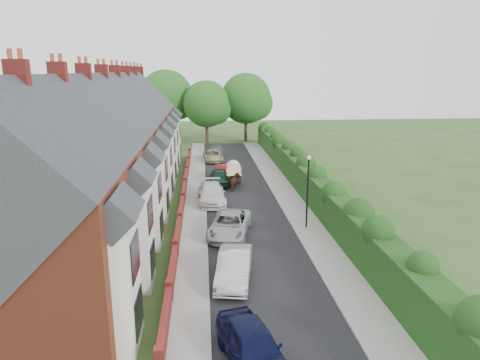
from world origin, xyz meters
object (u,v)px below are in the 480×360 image
Objects in this scene: horse at (235,182)px; car_white at (212,193)px; car_silver_b at (230,224)px; car_green at (220,177)px; car_grey at (216,151)px; car_red at (224,173)px; car_navy at (253,347)px; car_silver_a at (234,267)px; horse_cart at (234,171)px; lamppost at (308,183)px; car_beige at (213,156)px.

car_white is at bearing 69.57° from horse.
car_green is (-0.12, 12.93, -0.00)m from car_silver_b.
horse is at bearing -85.09° from car_grey.
car_navy is at bearing -92.91° from car_red.
car_silver_a is 1.09× the size of car_green.
horse_cart is at bearing -2.96° from car_green.
car_silver_b is at bearing -83.96° from car_white.
car_green is (0.06, 19.32, -0.04)m from car_silver_a.
lamppost is at bearing 123.52° from horse.
horse is (1.19, 10.94, 0.02)m from car_silver_b.
car_grey is at bearing 102.36° from car_silver_b.
car_white is (-1.04, 7.33, 0.04)m from car_silver_b.
lamppost is 1.62× the size of horse_cart.
horse_cart is (1.19, 12.89, 0.57)m from car_silver_b.
lamppost is 11.31m from horse.
car_green is 2.06m from car_red.
car_navy is 1.06× the size of car_red.
car_silver_a is 21.33m from car_red.
car_beige is (-0.31, 30.52, -0.11)m from car_silver_a.
lamppost is at bearing -66.93° from car_green.
car_navy is 1.06× the size of car_green.
car_silver_a is 19.34m from horse_cart.
car_white is 2.97× the size of horse.
car_white is 5.67m from car_green.
horse is (1.32, -1.99, 0.03)m from car_green.
horse is (0.83, -3.99, 0.05)m from car_red.
horse_cart is (0.83, -2.04, 0.60)m from car_red.
horse is at bearing 94.32° from car_silver_a.
car_grey is (0.51, 3.32, -0.02)m from car_beige.
horse is (-4.17, 10.21, -2.53)m from lamppost.
car_silver_a reaches higher than car_red.
car_green reaches higher than car_grey.
car_silver_b is 7.40m from car_white.
car_green reaches higher than car_red.
car_silver_a is 19.32m from car_green.
car_green reaches higher than car_beige.
car_red is at bearing 75.28° from car_green.
car_beige is 1.49× the size of horse_cart.
lamppost reaches higher than car_silver_a.
car_silver_a is 1.48× the size of horse_cart.
horse is at bearing -90.00° from horse_cart.
car_red is at bearing -66.92° from horse.
car_green is 2.39m from horse.
car_white is 1.24× the size of car_green.
car_red is (1.40, 7.60, -0.06)m from car_white.
car_navy reaches higher than car_grey.
car_grey is (0.20, 33.85, -0.14)m from car_silver_a.
car_red is 0.99× the size of car_grey.
lamppost is 1.18× the size of car_grey.
car_navy is at bearing -111.18° from lamppost.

